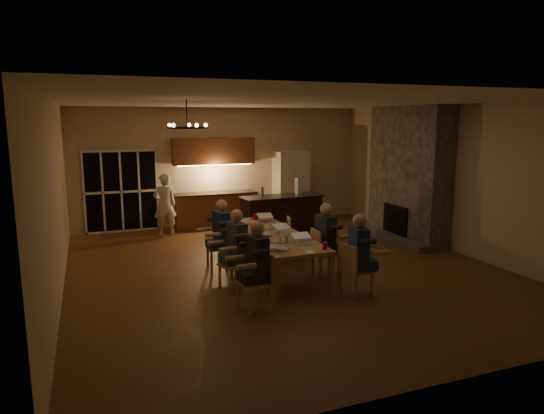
{
  "coord_description": "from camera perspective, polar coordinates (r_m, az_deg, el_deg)",
  "views": [
    {
      "loc": [
        -3.49,
        -8.41,
        2.87
      ],
      "look_at": [
        -0.15,
        0.3,
        1.19
      ],
      "focal_mm": 32.0,
      "sensor_mm": 36.0,
      "label": 1
    }
  ],
  "objects": [
    {
      "name": "right_wall",
      "position": [
        11.35,
        20.67,
        3.13
      ],
      "size": [
        0.04,
        9.0,
        3.2
      ],
      "primitive_type": "cube",
      "color": "tan",
      "rests_on": "ground"
    },
    {
      "name": "chair_right_far",
      "position": [
        10.08,
        3.12,
        -3.73
      ],
      "size": [
        0.55,
        0.55,
        0.89
      ],
      "primitive_type": null,
      "rotation": [
        0.0,
        0.0,
        1.28
      ],
      "color": "tan",
      "rests_on": "ground"
    },
    {
      "name": "mug_back",
      "position": [
        9.71,
        -3.47,
        -2.12
      ],
      "size": [
        0.07,
        0.07,
        0.1
      ],
      "primitive_type": "cylinder",
      "color": "silver",
      "rests_on": "dining_table"
    },
    {
      "name": "laptop_a",
      "position": [
        8.06,
        0.85,
        -4.21
      ],
      "size": [
        0.42,
        0.42,
        0.23
      ],
      "primitive_type": null,
      "rotation": [
        0.0,
        0.0,
        2.5
      ],
      "color": "silver",
      "rests_on": "dining_table"
    },
    {
      "name": "kitchenette",
      "position": [
        13.12,
        -6.74,
        2.83
      ],
      "size": [
        2.24,
        0.68,
        2.4
      ],
      "primitive_type": null,
      "color": "brown",
      "rests_on": "ground"
    },
    {
      "name": "chair_left_mid",
      "position": [
        8.37,
        -4.47,
        -6.68
      ],
      "size": [
        0.56,
        0.56,
        0.89
      ],
      "primitive_type": null,
      "rotation": [
        0.0,
        0.0,
        -1.25
      ],
      "color": "tan",
      "rests_on": "ground"
    },
    {
      "name": "mug_front",
      "position": [
        8.59,
        0.98,
        -3.74
      ],
      "size": [
        0.08,
        0.08,
        0.1
      ],
      "primitive_type": "cylinder",
      "color": "silver",
      "rests_on": "dining_table"
    },
    {
      "name": "redcup_far",
      "position": [
        10.45,
        -2.01,
        -1.16
      ],
      "size": [
        0.1,
        0.1,
        0.12
      ],
      "primitive_type": "cylinder",
      "color": "#B30B15",
      "rests_on": "dining_table"
    },
    {
      "name": "french_doors",
      "position": [
        13.04,
        -17.3,
        1.72
      ],
      "size": [
        1.86,
        0.08,
        2.1
      ],
      "primitive_type": "cube",
      "color": "black",
      "rests_on": "ground"
    },
    {
      "name": "chair_left_near",
      "position": [
        7.43,
        -2.06,
        -8.86
      ],
      "size": [
        0.51,
        0.51,
        0.89
      ],
      "primitive_type": null,
      "rotation": [
        0.0,
        0.0,
        -1.4
      ],
      "color": "tan",
      "rests_on": "ground"
    },
    {
      "name": "left_wall",
      "position": [
        8.53,
        -24.3,
        0.73
      ],
      "size": [
        0.04,
        9.0,
        3.2
      ],
      "primitive_type": "cube",
      "color": "tan",
      "rests_on": "ground"
    },
    {
      "name": "chair_right_mid",
      "position": [
        9.07,
        6.32,
        -5.36
      ],
      "size": [
        0.46,
        0.46,
        0.89
      ],
      "primitive_type": null,
      "rotation": [
        0.0,
        0.0,
        1.53
      ],
      "color": "tan",
      "rests_on": "ground"
    },
    {
      "name": "chair_right_near",
      "position": [
        8.15,
        9.9,
        -7.26
      ],
      "size": [
        0.52,
        0.52,
        0.89
      ],
      "primitive_type": null,
      "rotation": [
        0.0,
        0.0,
        1.78
      ],
      "color": "tan",
      "rests_on": "ground"
    },
    {
      "name": "can_silver",
      "position": [
        8.53,
        1.71,
        -3.78
      ],
      "size": [
        0.07,
        0.07,
        0.12
      ],
      "primitive_type": "cylinder",
      "color": "#B2B2B7",
      "rests_on": "dining_table"
    },
    {
      "name": "person_right_near",
      "position": [
        8.1,
        10.13,
        -5.57
      ],
      "size": [
        0.69,
        0.69,
        1.38
      ],
      "primitive_type": null,
      "rotation": [
        0.0,
        0.0,
        1.4
      ],
      "color": "navy",
      "rests_on": "ground"
    },
    {
      "name": "redcup_mid",
      "position": [
        9.34,
        -3.19,
        -2.56
      ],
      "size": [
        0.09,
        0.09,
        0.12
      ],
      "primitive_type": "cylinder",
      "color": "#B30B15",
      "rests_on": "dining_table"
    },
    {
      "name": "bar_island",
      "position": [
        11.71,
        1.15,
        -1.27
      ],
      "size": [
        2.05,
        0.82,
        1.08
      ],
      "primitive_type": "cube",
      "rotation": [
        0.0,
        0.0,
        0.07
      ],
      "color": "black",
      "rests_on": "ground"
    },
    {
      "name": "back_wall",
      "position": [
        13.46,
        -5.87,
        4.74
      ],
      "size": [
        8.0,
        0.04,
        3.2
      ],
      "primitive_type": "cube",
      "color": "tan",
      "rests_on": "ground"
    },
    {
      "name": "person_right_mid",
      "position": [
        8.99,
        6.29,
        -3.89
      ],
      "size": [
        0.64,
        0.64,
        1.38
      ],
      "primitive_type": null,
      "rotation": [
        0.0,
        0.0,
        1.65
      ],
      "color": "#272B33",
      "rests_on": "ground"
    },
    {
      "name": "plate_far",
      "position": [
        9.93,
        1.05,
        -2.07
      ],
      "size": [
        0.27,
        0.27,
        0.02
      ],
      "primitive_type": "cylinder",
      "color": "silver",
      "rests_on": "dining_table"
    },
    {
      "name": "fireplace",
      "position": [
        12.07,
        15.76,
        3.79
      ],
      "size": [
        0.58,
        2.5,
        3.2
      ],
      "primitive_type": "cube",
      "color": "#716559",
      "rests_on": "ground"
    },
    {
      "name": "laptop_b",
      "position": [
        8.42,
        3.69,
        -3.61
      ],
      "size": [
        0.34,
        0.3,
        0.23
      ],
      "primitive_type": null,
      "rotation": [
        0.0,
        0.0,
        -0.06
      ],
      "color": "silver",
      "rests_on": "dining_table"
    },
    {
      "name": "chair_left_far",
      "position": [
        9.49,
        -6.31,
        -4.66
      ],
      "size": [
        0.45,
        0.45,
        0.89
      ],
      "primitive_type": null,
      "rotation": [
        0.0,
        0.0,
        -1.6
      ],
      "color": "tan",
      "rests_on": "ground"
    },
    {
      "name": "notepad",
      "position": [
        7.91,
        4.5,
        -5.34
      ],
      "size": [
        0.17,
        0.22,
        0.01
      ],
      "primitive_type": "cube",
      "rotation": [
        0.0,
        0.0,
        -0.15
      ],
      "color": "white",
      "rests_on": "dining_table"
    },
    {
      "name": "person_left_far",
      "position": [
        9.38,
        -5.9,
        -3.3
      ],
      "size": [
        0.68,
        0.68,
        1.38
      ],
      "primitive_type": null,
      "rotation": [
        0.0,
        0.0,
        -1.43
      ],
      "color": "navy",
      "rests_on": "ground"
    },
    {
      "name": "ceiling",
      "position": [
        9.11,
        1.58,
        12.4
      ],
      "size": [
        8.0,
        9.0,
        0.04
      ],
      "primitive_type": "cube",
      "color": "white",
      "rests_on": "back_wall"
    },
    {
      "name": "laptop_c",
      "position": [
        9.01,
        -1.15,
        -2.67
      ],
      "size": [
        0.33,
        0.29,
        0.23
      ],
      "primitive_type": null,
      "rotation": [
        0.0,
        0.0,
        3.1
      ],
      "color": "silver",
      "rests_on": "dining_table"
    },
    {
      "name": "chandelier",
      "position": [
        7.91,
        -9.96,
        9.18
      ],
      "size": [
        0.64,
        0.64,
        0.03
      ],
      "primitive_type": "torus",
      "color": "black",
      "rests_on": "ceiling"
    },
    {
      "name": "person_left_mid",
      "position": [
        8.36,
        -4.15,
        -4.94
      ],
      "size": [
        0.69,
        0.69,
        1.38
      ],
      "primitive_type": null,
      "rotation": [
        0.0,
        0.0,
        -1.41
      ],
      "color": "#3C4046",
      "rests_on": "ground"
    },
    {
      "name": "person_left_near",
      "position": [
        7.41,
        -1.71,
        -6.91
      ],
      "size": [
        0.63,
        0.63,
        1.38
      ],
      "primitive_type": null,
      "rotation": [
        0.0,
        0.0,
        -1.51
      ],
      "color": "#272B33",
      "rests_on": "ground"
    },
    {
      "name": "bar_blender",
      "position": [
        11.85,
        3.11,
        2.48
      ],
      "size": [
        0.16,
        0.16,
        0.4
      ],
      "primitive_type": "cube",
      "rotation": [
        0.0,
        0.0,
        0.26
      ],
      "color": "silver",
      "rests_on": "bar_island"
    },
    {
      "name": "bar_bottle",
      "position": [
        11.41,
        -1.13,
        1.79
      ],
      "size": [
        0.07,
        0.07,
        0.24
      ],
      "primitive_type": "cylinder",
      "color": "#99999E",
      "rests_on": "bar_island"
    },
    {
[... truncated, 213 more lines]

